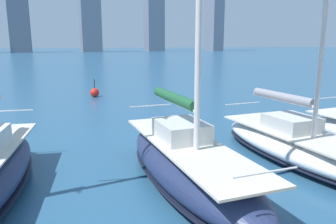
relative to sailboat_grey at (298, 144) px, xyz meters
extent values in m
cube|color=slate|center=(-78.00, -153.40, 20.04)|extent=(6.05, 11.31, 41.27)
cube|color=slate|center=(-45.97, -159.47, 14.39)|extent=(8.70, 9.48, 29.97)
cube|color=slate|center=(-12.70, -156.02, 16.06)|extent=(9.16, 11.90, 33.32)
cube|color=slate|center=(18.40, -155.45, 13.73)|extent=(8.51, 10.21, 28.65)
cylinder|color=silver|center=(-3.78, -2.67, 1.05)|extent=(2.15, 0.13, 0.04)
ellipsoid|color=white|center=(0.00, 0.04, -0.12)|extent=(2.76, 8.00, 0.95)
ellipsoid|color=black|center=(0.00, 0.04, -0.38)|extent=(2.77, 8.04, 0.10)
cube|color=beige|center=(0.00, 0.04, 0.38)|extent=(2.28, 7.04, 0.06)
cube|color=silver|center=(0.02, -0.44, 0.69)|extent=(1.54, 1.80, 0.55)
cylinder|color=silver|center=(-0.03, 0.63, 4.48)|extent=(0.16, 0.16, 8.13)
cylinder|color=silver|center=(0.04, -1.03, 1.46)|extent=(0.25, 3.33, 0.12)
cylinder|color=gray|center=(0.04, -1.03, 1.58)|extent=(0.44, 3.07, 0.32)
cylinder|color=silver|center=(0.14, -3.52, 0.90)|extent=(1.84, 0.11, 0.04)
ellipsoid|color=navy|center=(4.69, 0.67, 0.04)|extent=(2.28, 7.84, 1.27)
ellipsoid|color=black|center=(4.69, 0.67, -0.31)|extent=(2.29, 7.88, 0.10)
cube|color=beige|center=(4.69, 0.67, 0.70)|extent=(1.87, 6.90, 0.06)
cube|color=silver|center=(4.70, 0.20, 1.01)|extent=(1.34, 1.73, 0.55)
cylinder|color=silver|center=(4.70, -0.39, 1.78)|extent=(0.15, 3.29, 0.12)
cylinder|color=#1E5633|center=(4.70, -0.39, 1.90)|extent=(0.35, 3.02, 0.32)
cylinder|color=silver|center=(4.66, 4.27, 1.22)|extent=(1.44, 0.05, 0.04)
cylinder|color=silver|center=(4.72, -2.85, 1.22)|extent=(1.66, 0.05, 0.04)
cylinder|color=silver|center=(9.90, -3.98, 1.17)|extent=(1.85, 0.34, 0.04)
sphere|color=red|center=(4.95, -17.08, -0.25)|extent=(0.70, 0.70, 0.70)
cylinder|color=black|center=(4.95, -17.08, 0.45)|extent=(0.06, 0.06, 0.70)
camera|label=1|loc=(8.38, 9.03, 3.59)|focal=35.00mm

